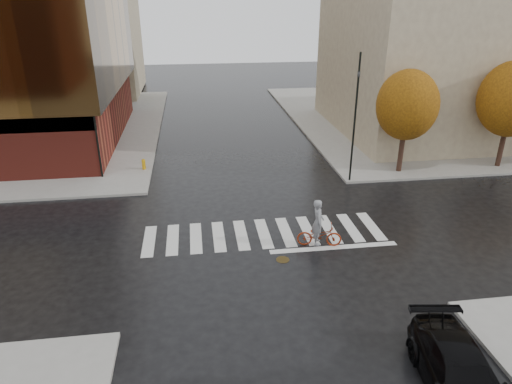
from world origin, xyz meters
TOP-DOWN VIEW (x-y plane):
  - ground at (0.00, 0.00)m, footprint 120.00×120.00m
  - sidewalk_ne at (21.00, 21.00)m, footprint 30.00×30.00m
  - crosswalk at (0.00, 0.50)m, footprint 12.00×3.00m
  - building_ne_tan at (17.00, 17.00)m, footprint 16.00×16.00m
  - building_nw_far at (-16.00, 37.00)m, footprint 14.00×12.00m
  - tree_ne_a at (10.00, 7.40)m, footprint 3.80×3.80m
  - tree_ne_b at (17.00, 7.40)m, footprint 4.20×4.20m
  - sedan at (4.08, -10.00)m, footprint 2.67×5.18m
  - cyclist at (2.32, -1.00)m, footprint 2.15×1.09m
  - traffic_light_nw at (-9.00, 9.00)m, footprint 0.23×0.20m
  - traffic_light_ne at (6.30, 6.30)m, footprint 0.21×0.23m
  - fire_hydrant at (-6.50, 10.00)m, footprint 0.25×0.25m
  - manhole at (0.46, -2.00)m, footprint 0.62×0.62m

SIDE VIEW (x-z plane):
  - ground at x=0.00m, z-range 0.00..0.00m
  - crosswalk at x=0.00m, z-range 0.00..0.01m
  - manhole at x=0.46m, z-range 0.00..0.01m
  - sidewalk_ne at x=21.00m, z-range 0.00..0.15m
  - fire_hydrant at x=-6.50m, z-range 0.18..0.89m
  - sedan at x=4.08m, z-range 0.00..1.44m
  - cyclist at x=2.32m, z-range -0.37..1.96m
  - tree_ne_a at x=10.00m, z-range 1.20..7.71m
  - traffic_light_ne at x=6.30m, z-range 0.72..8.38m
  - tree_ne_b at x=17.00m, z-range 1.17..8.07m
  - traffic_light_nw at x=-9.00m, z-range 0.82..8.95m
  - building_ne_tan at x=17.00m, z-range 0.15..18.15m
  - building_nw_far at x=-16.00m, z-range 0.15..20.15m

